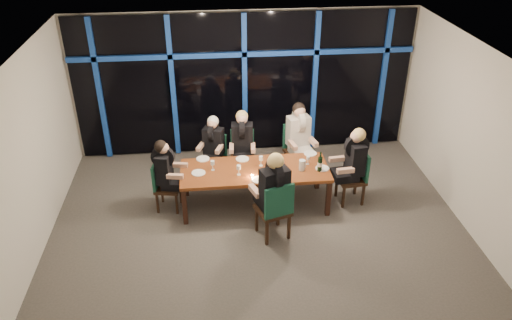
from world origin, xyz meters
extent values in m
plane|color=#58534E|center=(0.00, 0.00, 0.00)|extent=(7.00, 7.00, 0.00)
cube|color=silver|center=(0.00, 3.00, 1.50)|extent=(7.00, 0.04, 3.00)
cube|color=silver|center=(0.00, -3.00, 1.50)|extent=(7.00, 0.04, 3.00)
cube|color=silver|center=(-3.50, 0.00, 1.50)|extent=(0.04, 6.00, 3.00)
cube|color=silver|center=(3.50, 0.00, 1.50)|extent=(0.04, 6.00, 3.00)
cube|color=white|center=(0.00, 0.00, 3.00)|extent=(7.00, 6.00, 0.04)
cube|color=black|center=(0.00, 2.94, 1.50)|extent=(6.86, 0.04, 2.94)
cube|color=#133B99|center=(-2.90, 2.89, 1.50)|extent=(0.10, 0.10, 2.94)
cube|color=#133B99|center=(-1.45, 2.89, 1.50)|extent=(0.10, 0.10, 2.94)
cube|color=#133B99|center=(0.00, 2.89, 1.50)|extent=(0.10, 0.10, 2.94)
cube|color=#133B99|center=(1.45, 2.89, 1.50)|extent=(0.10, 0.10, 2.94)
cube|color=#133B99|center=(2.90, 2.89, 1.50)|extent=(0.10, 0.10, 2.94)
cube|color=#133B99|center=(0.00, 2.89, 2.16)|extent=(6.86, 0.10, 0.10)
cube|color=#FF2D14|center=(1.10, 3.25, 2.15)|extent=(0.60, 0.05, 0.35)
cube|color=brown|center=(0.00, 0.80, 0.72)|extent=(2.60, 1.00, 0.06)
cube|color=black|center=(-1.24, 0.36, 0.34)|extent=(0.08, 0.08, 0.69)
cube|color=black|center=(1.24, 0.36, 0.34)|extent=(0.08, 0.08, 0.69)
cube|color=black|center=(-1.24, 1.24, 0.34)|extent=(0.08, 0.08, 0.69)
cube|color=black|center=(1.24, 1.24, 0.34)|extent=(0.08, 0.08, 0.69)
cube|color=black|center=(-0.71, 1.77, 0.42)|extent=(0.54, 0.54, 0.06)
cube|color=#1A533D|center=(-0.64, 1.95, 0.67)|extent=(0.41, 0.19, 0.47)
cube|color=black|center=(-0.92, 1.68, 0.20)|extent=(0.05, 0.05, 0.39)
cube|color=black|center=(-0.61, 1.56, 0.20)|extent=(0.05, 0.05, 0.39)
cube|color=black|center=(-0.80, 1.99, 0.20)|extent=(0.05, 0.05, 0.39)
cube|color=black|center=(-0.49, 1.87, 0.20)|extent=(0.05, 0.05, 0.39)
cube|color=black|center=(-0.15, 1.73, 0.45)|extent=(0.49, 0.49, 0.06)
cube|color=#1A533D|center=(-0.13, 1.93, 0.73)|extent=(0.46, 0.08, 0.50)
cube|color=black|center=(-0.34, 1.56, 0.21)|extent=(0.04, 0.04, 0.42)
cube|color=black|center=(0.02, 1.54, 0.21)|extent=(0.04, 0.04, 0.42)
cube|color=black|center=(-0.32, 1.92, 0.21)|extent=(0.04, 0.04, 0.42)
cube|color=black|center=(0.05, 1.90, 0.21)|extent=(0.04, 0.04, 0.42)
cube|color=black|center=(0.96, 1.80, 0.48)|extent=(0.57, 0.57, 0.06)
cube|color=#1A533D|center=(0.91, 2.01, 0.77)|extent=(0.48, 0.15, 0.53)
cube|color=black|center=(0.81, 1.57, 0.22)|extent=(0.05, 0.05, 0.45)
cube|color=black|center=(1.18, 1.65, 0.22)|extent=(0.05, 0.05, 0.45)
cube|color=black|center=(0.73, 1.94, 0.22)|extent=(0.05, 0.05, 0.45)
cube|color=black|center=(1.10, 2.03, 0.22)|extent=(0.05, 0.05, 0.45)
cube|color=black|center=(-1.54, 0.86, 0.43)|extent=(0.50, 0.50, 0.06)
cube|color=#1A533D|center=(-1.72, 0.89, 0.69)|extent=(0.12, 0.43, 0.48)
cube|color=black|center=(-1.40, 0.66, 0.20)|extent=(0.04, 0.04, 0.40)
cube|color=black|center=(-1.34, 1.00, 0.20)|extent=(0.04, 0.04, 0.40)
cube|color=black|center=(-1.73, 0.72, 0.20)|extent=(0.04, 0.04, 0.40)
cube|color=black|center=(-1.67, 1.06, 0.20)|extent=(0.04, 0.04, 0.40)
cube|color=black|center=(1.74, 0.75, 0.47)|extent=(0.51, 0.51, 0.06)
cube|color=#1A533D|center=(1.94, 0.77, 0.74)|extent=(0.10, 0.47, 0.52)
cube|color=black|center=(1.53, 0.92, 0.22)|extent=(0.05, 0.05, 0.43)
cube|color=black|center=(1.57, 0.55, 0.22)|extent=(0.05, 0.05, 0.43)
cube|color=black|center=(1.90, 0.96, 0.22)|extent=(0.05, 0.05, 0.43)
cube|color=black|center=(1.94, 0.59, 0.22)|extent=(0.05, 0.05, 0.43)
cube|color=black|center=(0.20, -0.10, 0.50)|extent=(0.63, 0.63, 0.07)
cube|color=#1A533D|center=(0.27, -0.31, 0.80)|extent=(0.49, 0.21, 0.55)
cube|color=black|center=(0.33, 0.15, 0.23)|extent=(0.06, 0.06, 0.47)
cube|color=black|center=(-0.05, 0.03, 0.23)|extent=(0.06, 0.06, 0.47)
cube|color=black|center=(0.46, -0.22, 0.23)|extent=(0.06, 0.06, 0.47)
cube|color=black|center=(0.08, -0.35, 0.23)|extent=(0.06, 0.06, 0.47)
cube|color=black|center=(-0.75, 1.67, 0.51)|extent=(0.45, 0.49, 0.13)
cube|color=black|center=(-0.69, 1.81, 0.82)|extent=(0.43, 0.34, 0.52)
cylinder|color=black|center=(-0.69, 1.81, 1.03)|extent=(0.23, 0.40, 0.39)
sphere|color=tan|center=(-0.70, 1.79, 1.20)|extent=(0.20, 0.20, 0.20)
sphere|color=silver|center=(-0.69, 1.83, 1.23)|extent=(0.22, 0.22, 0.22)
cube|color=tan|center=(-0.95, 1.66, 0.79)|extent=(0.17, 0.29, 0.07)
cube|color=tan|center=(-0.60, 1.53, 0.79)|extent=(0.17, 0.29, 0.07)
cube|color=black|center=(-0.16, 1.61, 0.55)|extent=(0.39, 0.45, 0.14)
cube|color=black|center=(-0.15, 1.77, 0.89)|extent=(0.42, 0.27, 0.56)
cylinder|color=black|center=(-0.15, 1.77, 1.11)|extent=(0.13, 0.43, 0.42)
sphere|color=tan|center=(-0.15, 1.75, 1.29)|extent=(0.21, 0.21, 0.21)
sphere|color=tan|center=(-0.14, 1.79, 1.32)|extent=(0.23, 0.23, 0.23)
cube|color=tan|center=(-0.36, 1.54, 0.79)|extent=(0.10, 0.31, 0.08)
cube|color=tan|center=(0.04, 1.51, 0.79)|extent=(0.10, 0.31, 0.08)
cube|color=beige|center=(0.98, 1.67, 0.59)|extent=(0.47, 0.52, 0.15)
cube|color=beige|center=(0.95, 1.84, 0.94)|extent=(0.47, 0.34, 0.60)
cylinder|color=beige|center=(0.95, 1.84, 1.17)|extent=(0.20, 0.46, 0.45)
sphere|color=tan|center=(0.95, 1.82, 1.36)|extent=(0.22, 0.22, 0.22)
sphere|color=black|center=(0.94, 1.86, 1.39)|extent=(0.24, 0.24, 0.24)
cube|color=tan|center=(0.79, 1.55, 0.79)|extent=(0.15, 0.33, 0.09)
cube|color=tan|center=(1.21, 1.64, 0.79)|extent=(0.15, 0.33, 0.09)
cube|color=black|center=(-1.42, 0.84, 0.53)|extent=(0.46, 0.41, 0.13)
cube|color=black|center=(-1.57, 0.87, 0.84)|extent=(0.29, 0.42, 0.54)
cylinder|color=black|center=(-1.57, 0.87, 1.05)|extent=(0.41, 0.16, 0.40)
sphere|color=tan|center=(-1.55, 0.87, 1.22)|extent=(0.20, 0.20, 0.20)
sphere|color=black|center=(-1.59, 0.87, 1.25)|extent=(0.22, 0.22, 0.22)
cube|color=tan|center=(-1.38, 0.64, 0.79)|extent=(0.30, 0.13, 0.08)
cube|color=tan|center=(-1.31, 1.02, 0.79)|extent=(0.30, 0.13, 0.08)
cube|color=black|center=(1.61, 0.74, 0.57)|extent=(0.47, 0.41, 0.14)
cube|color=black|center=(1.78, 0.76, 0.91)|extent=(0.29, 0.44, 0.58)
cylinder|color=black|center=(1.78, 0.76, 1.14)|extent=(0.44, 0.15, 0.43)
sphere|color=tan|center=(1.76, 0.76, 1.32)|extent=(0.22, 0.22, 0.22)
sphere|color=tan|center=(1.80, 0.76, 1.35)|extent=(0.24, 0.24, 0.24)
cube|color=tan|center=(1.51, 0.94, 0.79)|extent=(0.32, 0.11, 0.08)
cube|color=tan|center=(1.55, 0.53, 0.79)|extent=(0.32, 0.11, 0.08)
cube|color=black|center=(0.16, 0.03, 0.61)|extent=(0.53, 0.57, 0.16)
cube|color=black|center=(0.22, -0.14, 0.98)|extent=(0.50, 0.39, 0.62)
cylinder|color=black|center=(0.22, -0.14, 1.22)|extent=(0.25, 0.48, 0.47)
sphere|color=tan|center=(0.21, -0.12, 1.42)|extent=(0.23, 0.23, 0.23)
sphere|color=tan|center=(0.23, -0.16, 1.45)|extent=(0.25, 0.25, 0.25)
cube|color=tan|center=(0.34, 0.18, 0.79)|extent=(0.19, 0.34, 0.09)
cube|color=tan|center=(-0.08, 0.04, 0.79)|extent=(0.19, 0.34, 0.09)
cylinder|color=white|center=(-0.90, 1.25, 0.76)|extent=(0.24, 0.24, 0.01)
cylinder|color=white|center=(-0.19, 1.17, 0.76)|extent=(0.24, 0.24, 0.01)
cylinder|color=white|center=(1.08, 1.25, 0.76)|extent=(0.24, 0.24, 0.01)
cylinder|color=white|center=(-0.98, 0.76, 0.76)|extent=(0.24, 0.24, 0.01)
cylinder|color=white|center=(1.18, 0.70, 0.76)|extent=(0.24, 0.24, 0.01)
cylinder|color=white|center=(0.03, 0.43, 0.76)|extent=(0.24, 0.24, 0.01)
cylinder|color=black|center=(1.12, 0.63, 0.88)|extent=(0.08, 0.08, 0.27)
cylinder|color=black|center=(1.12, 0.63, 1.07)|extent=(0.03, 0.03, 0.10)
cylinder|color=silver|center=(1.12, 0.63, 0.88)|extent=(0.08, 0.08, 0.07)
cylinder|color=silver|center=(0.81, 0.69, 0.85)|extent=(0.11, 0.11, 0.20)
cylinder|color=silver|center=(0.87, 0.69, 0.87)|extent=(0.02, 0.02, 0.14)
cylinder|color=#FFAA4C|center=(-0.07, 0.55, 0.77)|extent=(0.05, 0.05, 0.03)
cylinder|color=silver|center=(-0.29, 0.64, 0.75)|extent=(0.07, 0.07, 0.01)
cylinder|color=silver|center=(-0.29, 0.64, 0.81)|extent=(0.01, 0.01, 0.11)
cylinder|color=silver|center=(-0.29, 0.64, 0.90)|extent=(0.07, 0.07, 0.07)
cylinder|color=silver|center=(0.12, 0.91, 0.75)|extent=(0.07, 0.07, 0.01)
cylinder|color=silver|center=(0.12, 0.91, 0.81)|extent=(0.01, 0.01, 0.11)
cylinder|color=silver|center=(0.12, 0.91, 0.90)|extent=(0.07, 0.07, 0.07)
cylinder|color=silver|center=(0.46, 0.69, 0.75)|extent=(0.07, 0.07, 0.01)
cylinder|color=silver|center=(0.46, 0.69, 0.81)|extent=(0.01, 0.01, 0.11)
cylinder|color=silver|center=(0.46, 0.69, 0.90)|extent=(0.07, 0.07, 0.07)
cylinder|color=white|center=(-0.73, 0.85, 0.75)|extent=(0.07, 0.07, 0.01)
cylinder|color=white|center=(-0.73, 0.85, 0.81)|extent=(0.01, 0.01, 0.10)
cylinder|color=white|center=(-0.73, 0.85, 0.90)|extent=(0.07, 0.07, 0.07)
cylinder|color=silver|center=(0.96, 0.88, 0.75)|extent=(0.06, 0.06, 0.01)
cylinder|color=silver|center=(0.96, 0.88, 0.80)|extent=(0.01, 0.01, 0.09)
cylinder|color=silver|center=(0.96, 0.88, 0.87)|extent=(0.06, 0.06, 0.06)
camera|label=1|loc=(-0.74, -6.66, 5.23)|focal=35.00mm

